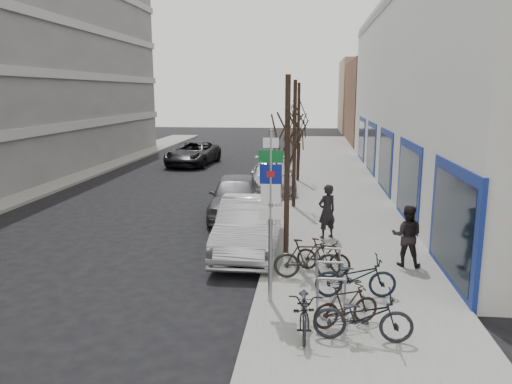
% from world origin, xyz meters
% --- Properties ---
extents(ground, '(120.00, 120.00, 0.00)m').
position_xyz_m(ground, '(0.00, 0.00, 0.00)').
color(ground, black).
rests_on(ground, ground).
extents(sidewalk_east, '(5.00, 70.00, 0.15)m').
position_xyz_m(sidewalk_east, '(4.50, 10.00, 0.07)').
color(sidewalk_east, slate).
rests_on(sidewalk_east, ground).
extents(brick_building_far, '(12.00, 14.00, 8.00)m').
position_xyz_m(brick_building_far, '(13.00, 40.00, 4.00)').
color(brick_building_far, brown).
rests_on(brick_building_far, ground).
extents(tan_building_far, '(13.00, 12.00, 9.00)m').
position_xyz_m(tan_building_far, '(13.50, 55.00, 4.50)').
color(tan_building_far, '#937A5B').
rests_on(tan_building_far, ground).
extents(highway_sign_pole, '(0.55, 0.10, 4.20)m').
position_xyz_m(highway_sign_pole, '(2.40, -0.01, 2.46)').
color(highway_sign_pole, gray).
rests_on(highway_sign_pole, ground).
extents(bike_rack, '(0.66, 2.26, 0.83)m').
position_xyz_m(bike_rack, '(3.80, 0.60, 0.66)').
color(bike_rack, gray).
rests_on(bike_rack, sidewalk_east).
extents(tree_near, '(1.80, 1.80, 5.50)m').
position_xyz_m(tree_near, '(2.60, 3.50, 4.10)').
color(tree_near, black).
rests_on(tree_near, ground).
extents(tree_mid, '(1.80, 1.80, 5.50)m').
position_xyz_m(tree_mid, '(2.60, 10.00, 4.10)').
color(tree_mid, black).
rests_on(tree_mid, ground).
extents(tree_far, '(1.80, 1.80, 5.50)m').
position_xyz_m(tree_far, '(2.60, 16.50, 4.10)').
color(tree_far, black).
rests_on(tree_far, ground).
extents(meter_front, '(0.10, 0.08, 1.27)m').
position_xyz_m(meter_front, '(2.15, 3.00, 0.92)').
color(meter_front, gray).
rests_on(meter_front, sidewalk_east).
extents(meter_mid, '(0.10, 0.08, 1.27)m').
position_xyz_m(meter_mid, '(2.15, 8.50, 0.92)').
color(meter_mid, gray).
rests_on(meter_mid, sidewalk_east).
extents(meter_back, '(0.10, 0.08, 1.27)m').
position_xyz_m(meter_back, '(2.15, 14.00, 0.92)').
color(meter_back, gray).
rests_on(meter_back, sidewalk_east).
extents(bike_near_left, '(0.62, 1.89, 1.14)m').
position_xyz_m(bike_near_left, '(3.23, -1.42, 0.72)').
color(bike_near_left, black).
rests_on(bike_near_left, sidewalk_east).
extents(bike_near_right, '(1.58, 1.07, 0.93)m').
position_xyz_m(bike_near_right, '(4.09, -1.11, 0.62)').
color(bike_near_right, black).
rests_on(bike_near_right, sidewalk_east).
extents(bike_mid_curb, '(2.00, 0.77, 1.19)m').
position_xyz_m(bike_mid_curb, '(4.42, 0.46, 0.75)').
color(bike_mid_curb, black).
rests_on(bike_mid_curb, sidewalk_east).
extents(bike_mid_inner, '(1.84, 0.66, 1.10)m').
position_xyz_m(bike_mid_inner, '(3.27, 1.56, 0.70)').
color(bike_mid_inner, black).
rests_on(bike_mid_inner, sidewalk_east).
extents(bike_far_curb, '(1.98, 0.63, 1.20)m').
position_xyz_m(bike_far_curb, '(4.38, -1.71, 0.75)').
color(bike_far_curb, black).
rests_on(bike_far_curb, sidewalk_east).
extents(bike_far_inner, '(1.64, 1.02, 0.96)m').
position_xyz_m(bike_far_inner, '(3.69, 2.08, 0.63)').
color(bike_far_inner, black).
rests_on(bike_far_inner, sidewalk_east).
extents(parked_car_front, '(1.89, 5.22, 1.71)m').
position_xyz_m(parked_car_front, '(1.40, 4.04, 0.86)').
color(parked_car_front, '#B9B9BE').
rests_on(parked_car_front, ground).
extents(parked_car_mid, '(2.38, 5.13, 1.70)m').
position_xyz_m(parked_car_mid, '(0.29, 8.63, 0.85)').
color(parked_car_mid, '#525157').
rests_on(parked_car_mid, ground).
extents(parked_car_back, '(2.74, 5.65, 1.59)m').
position_xyz_m(parked_car_back, '(1.40, 13.78, 0.79)').
color(parked_car_back, '#A7A8AC').
rests_on(parked_car_back, ground).
extents(lane_car, '(3.19, 6.07, 1.63)m').
position_xyz_m(lane_car, '(-4.84, 22.78, 0.81)').
color(lane_car, black).
rests_on(lane_car, ground).
extents(pedestrian_near, '(0.80, 0.73, 1.84)m').
position_xyz_m(pedestrian_near, '(3.87, 5.39, 1.07)').
color(pedestrian_near, black).
rests_on(pedestrian_near, sidewalk_east).
extents(pedestrian_far, '(0.73, 0.57, 1.78)m').
position_xyz_m(pedestrian_far, '(6.03, 2.88, 1.04)').
color(pedestrian_far, black).
rests_on(pedestrian_far, sidewalk_east).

